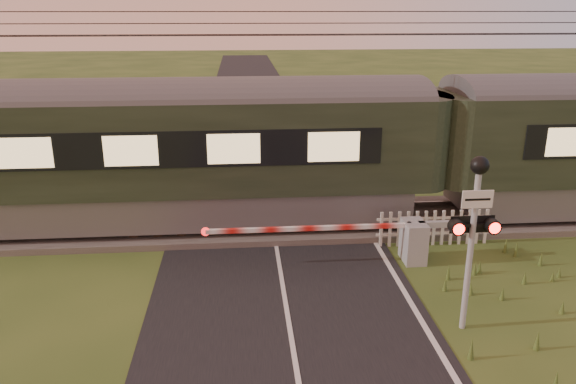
{
  "coord_description": "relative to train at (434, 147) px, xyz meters",
  "views": [
    {
      "loc": [
        -0.89,
        -9.19,
        6.19
      ],
      "look_at": [
        0.18,
        3.2,
        2.1
      ],
      "focal_mm": 35.0,
      "sensor_mm": 36.0,
      "label": 1
    }
  ],
  "objects": [
    {
      "name": "boom_gate",
      "position": [
        -1.64,
        -2.82,
        -1.71
      ],
      "size": [
        6.31,
        0.82,
        1.09
      ],
      "color": "gray",
      "rests_on": "ground"
    },
    {
      "name": "crossing_signal",
      "position": [
        -1.29,
        -6.04,
        0.17
      ],
      "size": [
        0.92,
        0.36,
        3.6
      ],
      "color": "gray",
      "rests_on": "ground"
    },
    {
      "name": "overhead_wires",
      "position": [
        -4.8,
        0.0,
        3.42
      ],
      "size": [
        120.0,
        0.62,
        0.62
      ],
      "color": "black",
      "rests_on": "ground"
    },
    {
      "name": "train",
      "position": [
        0.0,
        0.0,
        0.0
      ],
      "size": [
        43.42,
        2.99,
        4.05
      ],
      "color": "slate",
      "rests_on": "ground"
    },
    {
      "name": "picket_fence",
      "position": [
        -0.51,
        -1.89,
        -1.8
      ],
      "size": [
        3.17,
        0.08,
        1.0
      ],
      "color": "silver",
      "rests_on": "ground"
    },
    {
      "name": "ground",
      "position": [
        -4.8,
        -6.5,
        -2.31
      ],
      "size": [
        160.0,
        160.0,
        0.0
      ],
      "primitive_type": "plane",
      "color": "#2D461B",
      "rests_on": "ground"
    },
    {
      "name": "track_bed",
      "position": [
        -4.8,
        0.0,
        -2.24
      ],
      "size": [
        140.0,
        3.4,
        0.39
      ],
      "color": "#47423D",
      "rests_on": "ground"
    },
    {
      "name": "road",
      "position": [
        -4.78,
        -6.73,
        -2.3
      ],
      "size": [
        6.0,
        140.0,
        0.03
      ],
      "color": "black",
      "rests_on": "ground"
    }
  ]
}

